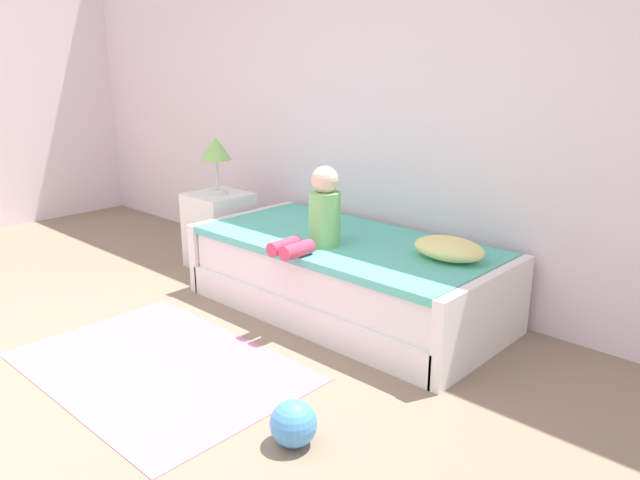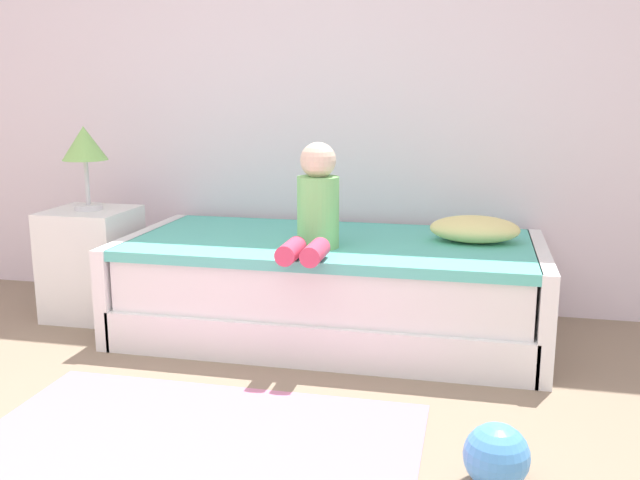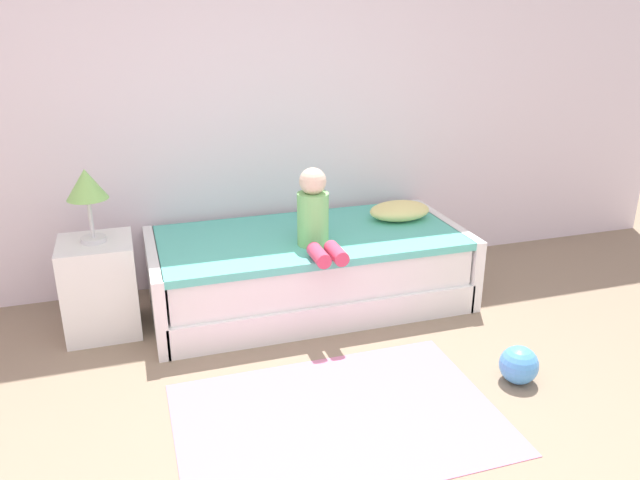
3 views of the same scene
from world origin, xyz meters
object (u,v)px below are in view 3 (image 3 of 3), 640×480
(nightstand, at_px, (100,287))
(toy_ball, at_px, (519,365))
(table_lamp, at_px, (87,188))
(bed, at_px, (309,269))
(pillow, at_px, (400,211))
(child_figure, at_px, (315,216))

(nightstand, bearing_deg, toy_ball, -31.06)
(nightstand, relative_size, table_lamp, 1.33)
(bed, bearing_deg, pillow, 8.07)
(pillow, bearing_deg, child_figure, -155.79)
(table_lamp, distance_m, pillow, 2.09)
(toy_ball, bearing_deg, nightstand, 148.94)
(bed, height_order, toy_ball, bed)
(bed, relative_size, nightstand, 3.52)
(child_figure, height_order, pillow, child_figure)
(pillow, height_order, toy_ball, pillow)
(bed, xyz_separation_m, nightstand, (-1.35, 0.01, 0.05))
(bed, distance_m, toy_ball, 1.53)
(table_lamp, relative_size, child_figure, 0.88)
(pillow, bearing_deg, bed, -171.93)
(nightstand, relative_size, child_figure, 1.18)
(bed, bearing_deg, nightstand, 179.48)
(toy_ball, bearing_deg, table_lamp, 148.94)
(table_lamp, height_order, toy_ball, table_lamp)
(nightstand, height_order, toy_ball, nightstand)
(table_lamp, relative_size, pillow, 1.02)
(toy_ball, bearing_deg, pillow, 94.17)
(bed, xyz_separation_m, table_lamp, (-1.35, 0.01, 0.69))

